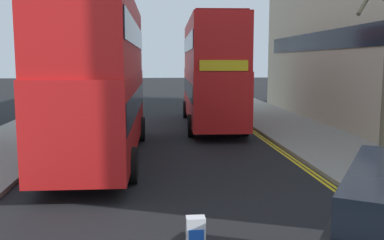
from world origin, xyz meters
TOP-DOWN VIEW (x-y plane):
  - sidewalk_right at (6.50, 16.00)m, footprint 4.00×80.00m
  - sidewalk_left at (-6.50, 16.00)m, footprint 4.00×80.00m
  - kerb_line_outer at (4.40, 14.00)m, footprint 0.10×56.00m
  - kerb_line_inner at (4.24, 14.00)m, footprint 0.10×56.00m
  - double_decker_bus_away at (-2.43, 14.33)m, footprint 2.91×10.84m
  - double_decker_bus_oncoming at (2.50, 21.84)m, footprint 3.09×10.89m
  - pedestrian_far at (5.88, 27.67)m, footprint 0.34×0.22m
  - street_tree_near at (5.66, 38.73)m, footprint 1.58×1.64m

SIDE VIEW (x-z plane):
  - kerb_line_outer at x=4.40m, z-range 0.00..0.01m
  - kerb_line_inner at x=4.24m, z-range 0.00..0.01m
  - sidewalk_right at x=6.50m, z-range 0.00..0.14m
  - sidewalk_left at x=-6.50m, z-range 0.00..0.14m
  - pedestrian_far at x=5.88m, z-range 0.18..1.80m
  - double_decker_bus_away at x=-2.43m, z-range 0.21..5.85m
  - double_decker_bus_oncoming at x=2.50m, z-range 0.21..5.85m
  - street_tree_near at x=5.66m, z-range 0.02..6.05m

